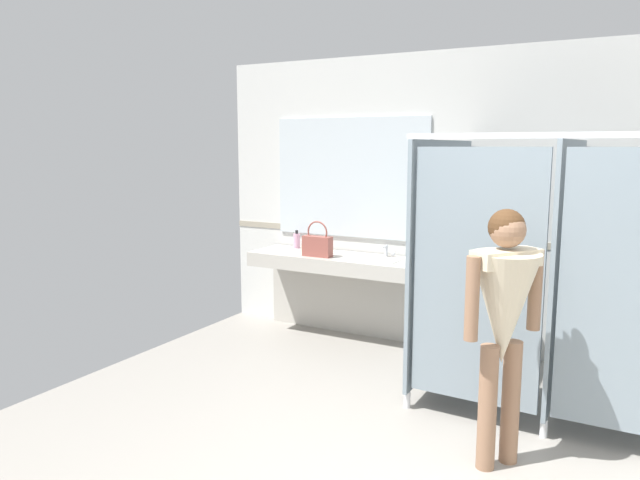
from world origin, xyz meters
name	(u,v)px	position (x,y,z in m)	size (l,w,h in m)	color
wall_back	(551,207)	(0.00, 3.14, 1.39)	(6.64, 0.12, 2.79)	silver
wall_back_tile_band	(548,246)	(0.00, 3.08, 1.05)	(6.64, 0.01, 0.06)	#9E937F
vanity_counter	(341,276)	(-1.92, 2.87, 0.62)	(1.77, 0.57, 0.96)	#B2ADA3
mirror_panel	(350,178)	(-1.92, 3.07, 1.60)	(1.67, 0.02, 1.20)	silver
bathroom_stalls	(563,269)	(0.24, 2.09, 1.05)	(1.98, 1.55, 2.01)	gray
person_standing	(504,308)	(0.05, 1.07, 0.98)	(0.56, 0.56, 1.57)	#8C664C
handbag	(317,245)	(-2.07, 2.64, 0.96)	(0.29, 0.11, 0.35)	#934C42
soap_dispenser	(297,241)	(-2.49, 2.95, 0.93)	(0.07, 0.07, 0.19)	#D899B2
paper_cup	(305,250)	(-2.21, 2.64, 0.90)	(0.07, 0.07, 0.09)	beige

